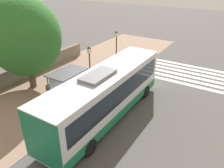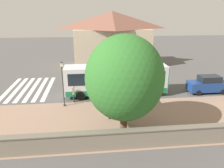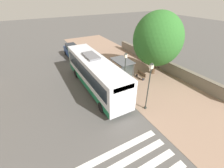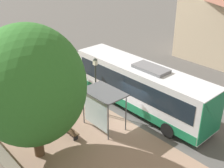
{
  "view_description": "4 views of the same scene",
  "coord_description": "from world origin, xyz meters",
  "views": [
    {
      "loc": [
        8.92,
        -10.21,
        9.11
      ],
      "look_at": [
        1.82,
        1.24,
        2.31
      ],
      "focal_mm": 35.0,
      "sensor_mm": 36.0,
      "label": 1
    },
    {
      "loc": [
        -21.68,
        3.59,
        9.36
      ],
      "look_at": [
        0.63,
        1.12,
        1.72
      ],
      "focal_mm": 35.0,
      "sensor_mm": 36.0,
      "label": 2
    },
    {
      "loc": [
        7.23,
        14.15,
        9.39
      ],
      "look_at": [
        0.73,
        2.43,
        1.16
      ],
      "focal_mm": 24.0,
      "sensor_mm": 36.0,
      "label": 3
    },
    {
      "loc": [
        -11.95,
        -11.48,
        11.08
      ],
      "look_at": [
        0.35,
        2.02,
        2.01
      ],
      "focal_mm": 45.0,
      "sensor_mm": 36.0,
      "label": 4
    }
  ],
  "objects": [
    {
      "name": "street_lamp_far",
      "position": [
        -0.79,
        6.18,
        2.76
      ],
      "size": [
        0.28,
        0.28,
        4.68
      ],
      "color": "#2D332D",
      "rests_on": "ground"
    },
    {
      "name": "shade_tree",
      "position": [
        -6.37,
        0.96,
        4.54
      ],
      "size": [
        5.91,
        5.91,
        7.8
      ],
      "color": "brown",
      "rests_on": "ground"
    },
    {
      "name": "sidewalk_plaza",
      "position": [
        -4.5,
        0.0,
        0.01
      ],
      "size": [
        9.0,
        44.0,
        0.02
      ],
      "color": "#937560",
      "rests_on": "ground"
    },
    {
      "name": "ground_plane",
      "position": [
        0.0,
        0.0,
        0.0
      ],
      "size": [
        120.0,
        120.0,
        0.0
      ],
      "primitive_type": "plane",
      "color": "#514F4C",
      "rests_on": "ground"
    },
    {
      "name": "parked_car_behind_bus",
      "position": [
        1.3,
        -10.36,
        1.0
      ],
      "size": [
        1.9,
        4.57,
        2.07
      ],
      "color": "navy",
      "rests_on": "ground"
    },
    {
      "name": "bus_shelter",
      "position": [
        -1.84,
        0.56,
        2.22
      ],
      "size": [
        1.84,
        2.81,
        2.68
      ],
      "color": "#515459",
      "rests_on": "ground"
    },
    {
      "name": "bench",
      "position": [
        -4.06,
        1.28,
        0.47
      ],
      "size": [
        0.4,
        1.6,
        0.88
      ],
      "color": "brown",
      "rests_on": "ground"
    },
    {
      "name": "stone_wall",
      "position": [
        -8.55,
        0.0,
        0.72
      ],
      "size": [
        0.6,
        20.0,
        1.43
      ],
      "color": "slate",
      "rests_on": "ground"
    },
    {
      "name": "street_lamp_near",
      "position": [
        -0.9,
        2.34,
        2.53
      ],
      "size": [
        0.28,
        0.28,
        4.26
      ],
      "color": "#2D332D",
      "rests_on": "ground"
    },
    {
      "name": "bus",
      "position": [
        1.79,
        0.53,
        1.9
      ],
      "size": [
        2.67,
        11.49,
        3.68
      ],
      "color": "silver",
      "rests_on": "ground"
    },
    {
      "name": "pedestrian",
      "position": [
        0.21,
        5.3,
        1.05
      ],
      "size": [
        0.34,
        0.24,
        1.78
      ],
      "color": "#2D3347",
      "rests_on": "ground"
    }
  ]
}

